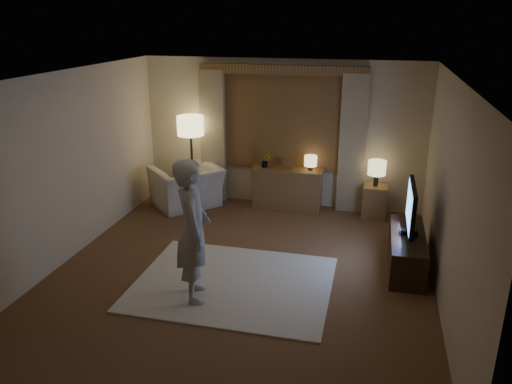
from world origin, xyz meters
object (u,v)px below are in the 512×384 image
(sideboard, at_px, (287,190))
(person, at_px, (193,231))
(tv_stand, at_px, (406,251))
(side_table, at_px, (374,201))
(armchair, at_px, (187,187))

(sideboard, height_order, person, person)
(tv_stand, bearing_deg, person, -150.94)
(sideboard, distance_m, side_table, 1.52)
(armchair, bearing_deg, sideboard, 144.70)
(sideboard, bearing_deg, side_table, -1.88)
(sideboard, xyz_separation_m, side_table, (1.52, -0.05, -0.07))
(sideboard, bearing_deg, tv_stand, -42.79)
(sideboard, height_order, armchair, armchair)
(side_table, distance_m, tv_stand, 1.85)
(tv_stand, bearing_deg, sideboard, 137.21)
(armchair, xyz_separation_m, tv_stand, (3.76, -1.51, -0.12))
(armchair, bearing_deg, tv_stand, 112.32)
(side_table, height_order, tv_stand, side_table)
(sideboard, xyz_separation_m, person, (-0.55, -3.25, 0.55))
(sideboard, distance_m, armchair, 1.81)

